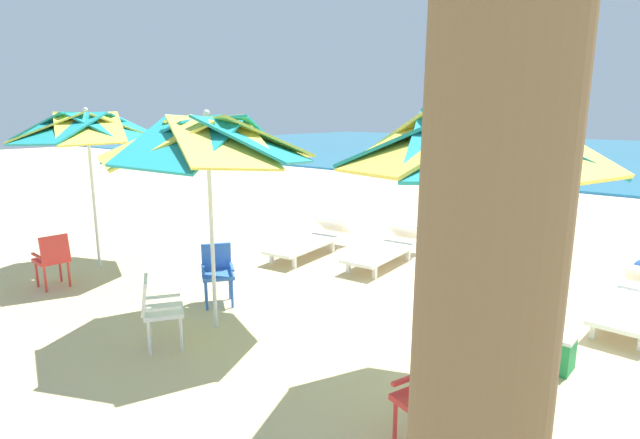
{
  "coord_description": "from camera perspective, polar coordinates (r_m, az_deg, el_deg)",
  "views": [
    {
      "loc": [
        1.75,
        -6.75,
        2.72
      ],
      "look_at": [
        -3.49,
        -0.56,
        1.0
      ],
      "focal_mm": 28.69,
      "sensor_mm": 36.0,
      "label": 1
    }
  ],
  "objects": [
    {
      "name": "sun_lounger_1",
      "position": [
        8.93,
        19.18,
        -4.55
      ],
      "size": [
        1.06,
        2.23,
        0.62
      ],
      "color": "white",
      "rests_on": "ground"
    },
    {
      "name": "beach_umbrella_0",
      "position": [
        4.64,
        16.79,
        8.2
      ],
      "size": [
        2.45,
        2.45,
        2.82
      ],
      "color": "silver",
      "rests_on": "ground"
    },
    {
      "name": "plastic_chair_2",
      "position": [
        5.51,
        19.8,
        -12.58
      ],
      "size": [
        0.58,
        0.6,
        0.87
      ],
      "color": "#2D8C4C",
      "rests_on": "ground"
    },
    {
      "name": "plastic_chair_5",
      "position": [
        8.98,
        -27.66,
        -3.76
      ],
      "size": [
        0.49,
        0.46,
        0.87
      ],
      "color": "red",
      "rests_on": "ground"
    },
    {
      "name": "cooler_box",
      "position": [
        6.2,
        24.18,
        -13.08
      ],
      "size": [
        0.5,
        0.34,
        0.4
      ],
      "color": "#238C4C",
      "rests_on": "ground"
    },
    {
      "name": "plastic_chair_1",
      "position": [
        4.49,
        20.67,
        -18.5
      ],
      "size": [
        0.46,
        0.48,
        0.87
      ],
      "color": "white",
      "rests_on": "ground"
    },
    {
      "name": "sun_lounger_2",
      "position": [
        9.33,
        7.3,
        -3.28
      ],
      "size": [
        0.82,
        2.19,
        0.62
      ],
      "color": "white",
      "rests_on": "ground"
    },
    {
      "name": "plastic_chair_4",
      "position": [
        6.29,
        -17.69,
        -9.32
      ],
      "size": [
        0.61,
        0.62,
        0.87
      ],
      "color": "white",
      "rests_on": "ground"
    },
    {
      "name": "beach_umbrella_2",
      "position": [
        9.51,
        -24.54,
        9.22
      ],
      "size": [
        2.57,
        2.57,
        2.79
      ],
      "color": "silver",
      "rests_on": "ground"
    },
    {
      "name": "sun_lounger_3",
      "position": [
        9.81,
        -1.21,
        -2.42
      ],
      "size": [
        0.88,
        2.21,
        0.62
      ],
      "color": "white",
      "rests_on": "ground"
    },
    {
      "name": "sun_lounger_0",
      "position": [
        7.88,
        31.62,
        -7.89
      ],
      "size": [
        0.7,
        2.16,
        0.62
      ],
      "color": "white",
      "rests_on": "ground"
    },
    {
      "name": "plastic_chair_3",
      "position": [
        7.49,
        -11.37,
        -5.54
      ],
      "size": [
        0.63,
        0.62,
        0.87
      ],
      "color": "blue",
      "rests_on": "ground"
    },
    {
      "name": "beach_umbrella_1",
      "position": [
        6.3,
        -12.42,
        8.52
      ],
      "size": [
        2.59,
        2.59,
        2.74
      ],
      "color": "silver",
      "rests_on": "ground"
    },
    {
      "name": "plastic_chair_0",
      "position": [
        4.45,
        12.56,
        -18.29
      ],
      "size": [
        0.55,
        0.57,
        0.87
      ],
      "color": "red",
      "rests_on": "ground"
    },
    {
      "name": "ground_plane",
      "position": [
        7.48,
        24.29,
        -10.44
      ],
      "size": [
        80.0,
        80.0,
        0.0
      ],
      "primitive_type": "plane",
      "color": "#D3B784"
    }
  ]
}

